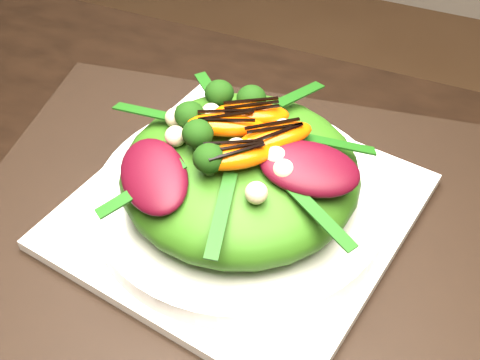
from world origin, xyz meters
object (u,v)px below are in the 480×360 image
at_px(plate_base, 240,211).
at_px(lettuce_mound, 240,173).
at_px(salad_bowl, 240,199).
at_px(orange_segment, 245,129).
at_px(placemat, 240,216).

distance_m(plate_base, lettuce_mound, 0.05).
distance_m(plate_base, salad_bowl, 0.02).
relative_size(plate_base, salad_bowl, 1.07).
bearing_deg(orange_segment, lettuce_mound, -100.42).
relative_size(placemat, salad_bowl, 1.91).
xyz_separation_m(plate_base, orange_segment, (0.00, 0.01, 0.09)).
distance_m(placemat, lettuce_mound, 0.06).
height_order(lettuce_mound, orange_segment, orange_segment).
bearing_deg(placemat, orange_segment, 79.58).
relative_size(placemat, lettuce_mound, 2.40).
relative_size(salad_bowl, orange_segment, 4.05).
bearing_deg(orange_segment, placemat, -100.42).
height_order(placemat, lettuce_mound, lettuce_mound).
relative_size(plate_base, orange_segment, 4.32).
height_order(salad_bowl, lettuce_mound, lettuce_mound).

